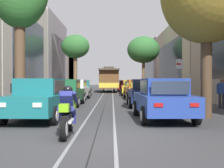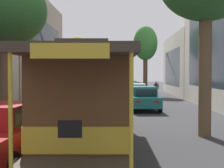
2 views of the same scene
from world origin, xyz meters
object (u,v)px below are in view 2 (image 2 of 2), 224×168
parked_car_orange_mid_right (79,93)px  street_tree_kerb_right_second (3,11)px  street_sign_post (77,81)px  parked_car_yellow_fourth_right (68,99)px  pedestrian_on_right_pavement (156,88)px  parked_car_green_second_left (133,90)px  cable_car_trolley (90,96)px  parked_car_blue_near_right (92,87)px  street_tree_kerb_right_near (77,53)px  street_tree_kerb_left_near (145,44)px  fire_hydrant (73,93)px  parked_car_white_mid_left (137,93)px  parked_car_teal_fourth_left (143,98)px  parked_car_navy_second_right (88,89)px  parked_car_teal_near_left (130,87)px  pedestrian_crossing_far (53,88)px  motorcycle_with_rider (118,87)px  parked_car_maroon_fifth_right (47,108)px

parked_car_orange_mid_right → street_tree_kerb_right_second: 13.06m
street_sign_post → parked_car_yellow_fourth_right: bearing=95.5°
street_tree_kerb_right_second → pedestrian_on_right_pavement: 21.84m
parked_car_green_second_left → cable_car_trolley: bearing=83.8°
parked_car_blue_near_right → street_tree_kerb_right_near: bearing=14.6°
parked_car_blue_near_right → street_sign_post: (1.41, 3.38, 0.84)m
street_tree_kerb_left_near → parked_car_blue_near_right: bearing=-23.2°
fire_hydrant → street_tree_kerb_left_near: bearing=-160.8°
parked_car_white_mid_left → parked_car_teal_fourth_left: 5.88m
parked_car_white_mid_left → parked_car_teal_fourth_left: same height
parked_car_white_mid_left → parked_car_navy_second_right: size_ratio=1.01×
parked_car_white_mid_left → parked_car_orange_mid_right: size_ratio=1.00×
parked_car_navy_second_right → parked_car_yellow_fourth_right: same height
parked_car_teal_near_left → pedestrian_crossing_far: bearing=27.0°
parked_car_white_mid_left → parked_car_blue_near_right: bearing=-68.0°
pedestrian_on_right_pavement → street_sign_post: street_sign_post is taller
parked_car_blue_near_right → motorcycle_with_rider: size_ratio=2.21×
parked_car_yellow_fourth_right → street_tree_kerb_left_near: 17.45m
parked_car_orange_mid_right → fire_hydrant: parked_car_orange_mid_right is taller
parked_car_navy_second_right → parked_car_yellow_fourth_right: bearing=89.9°
parked_car_maroon_fifth_right → motorcycle_with_rider: parked_car_maroon_fifth_right is taller
parked_car_white_mid_left → street_tree_kerb_right_near: size_ratio=0.63×
parked_car_blue_near_right → parked_car_yellow_fourth_right: (-0.02, 18.20, 0.00)m
parked_car_blue_near_right → street_tree_kerb_right_second: size_ratio=0.64×
street_tree_kerb_right_second → street_sign_post: bearing=-91.3°
parked_car_maroon_fifth_right → cable_car_trolley: size_ratio=0.48×
parked_car_blue_near_right → parked_car_navy_second_right: (-0.03, 5.88, 0.00)m
parked_car_green_second_left → pedestrian_on_right_pavement: (-2.56, -1.46, 0.13)m
street_tree_kerb_left_near → street_tree_kerb_right_second: size_ratio=1.14×
parked_car_navy_second_right → street_tree_kerb_right_second: (1.92, 18.43, 4.45)m
parked_car_teal_fourth_left → cable_car_trolley: (2.57, 10.14, 0.86)m
street_tree_kerb_left_near → pedestrian_crossing_far: (10.25, 1.76, -4.86)m
parked_car_orange_mid_right → street_tree_kerb_right_near: bearing=-81.5°
parked_car_white_mid_left → pedestrian_on_right_pavement: size_ratio=2.67×
parked_car_teal_near_left → street_sign_post: size_ratio=1.68×
cable_car_trolley → parked_car_teal_fourth_left: bearing=-104.2°
street_tree_kerb_right_second → street_sign_post: size_ratio=2.63×
fire_hydrant → pedestrian_crossing_far: bearing=-23.0°
parked_car_green_second_left → parked_car_teal_near_left: bearing=-89.7°
pedestrian_on_right_pavement → parked_car_orange_mid_right: bearing=44.4°
pedestrian_crossing_far → parked_car_teal_near_left: bearing=-153.0°
parked_car_yellow_fourth_right → street_tree_kerb_right_near: (1.84, -17.73, 4.13)m
parked_car_teal_near_left → parked_car_green_second_left: size_ratio=1.01×
street_tree_kerb_right_second → cable_car_trolley: street_tree_kerb_right_second is taller
street_tree_kerb_right_second → pedestrian_on_right_pavement: size_ratio=4.18×
parked_car_maroon_fifth_right → street_tree_kerb_left_near: size_ratio=0.56×
parked_car_teal_near_left → cable_car_trolley: bearing=85.3°
pedestrian_crossing_far → parked_car_white_mid_left: bearing=139.7°
parked_car_teal_fourth_left → street_tree_kerb_right_second: street_tree_kerb_right_second is taller
parked_car_yellow_fourth_right → fire_hydrant: bearing=-82.8°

